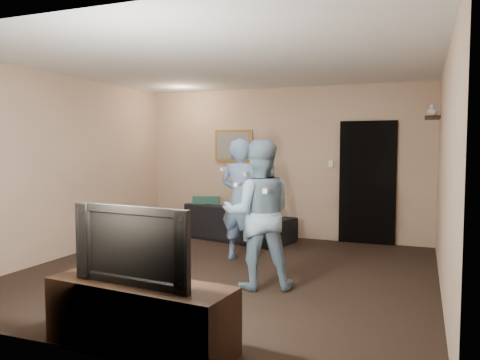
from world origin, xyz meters
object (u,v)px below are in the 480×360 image
at_px(wii_player_left, 241,200).
at_px(wii_player_right, 259,214).
at_px(tv_console, 140,317).
at_px(television, 139,244).
at_px(sofa, 234,222).

bearing_deg(wii_player_left, wii_player_right, -59.93).
height_order(wii_player_left, wii_player_right, wii_player_left).
xyz_separation_m(tv_console, television, (0.00, 0.00, 0.58)).
relative_size(tv_console, television, 1.45).
xyz_separation_m(television, wii_player_right, (0.34, 1.84, 0.00)).
bearing_deg(wii_player_left, television, -83.98).
bearing_deg(wii_player_right, sofa, 117.74).
bearing_deg(tv_console, wii_player_right, 85.08).
height_order(sofa, television, television).
bearing_deg(television, wii_player_right, 85.08).
relative_size(tv_console, wii_player_left, 0.91).
xyz_separation_m(television, wii_player_left, (-0.31, 2.98, 0.02)).
bearing_deg(sofa, television, 116.90).
distance_m(wii_player_left, wii_player_right, 1.31).
relative_size(wii_player_left, wii_player_right, 1.02).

